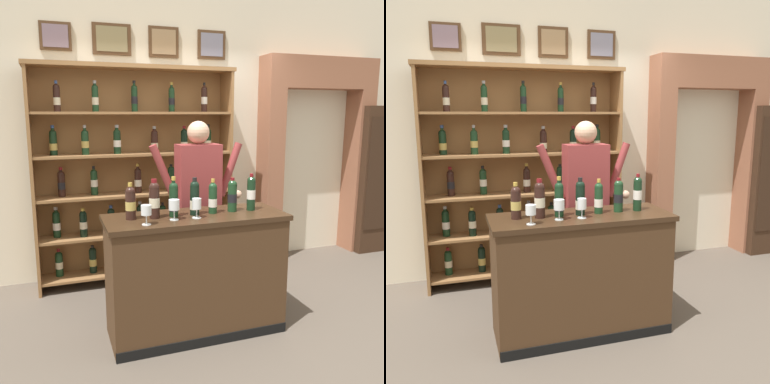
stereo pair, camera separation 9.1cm
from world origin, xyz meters
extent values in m
cube|color=brown|center=(0.00, 0.00, -0.01)|extent=(14.00, 14.00, 0.02)
cube|color=beige|center=(0.00, 1.57, 1.62)|extent=(12.00, 0.16, 3.24)
cube|color=#4C331E|center=(-1.12, 1.48, 2.52)|extent=(0.30, 0.02, 0.27)
cube|color=slate|center=(-1.12, 1.46, 2.52)|extent=(0.24, 0.01, 0.21)
cube|color=#4C331E|center=(-0.58, 1.48, 2.52)|extent=(0.39, 0.02, 0.31)
cube|color=olive|center=(-0.58, 1.46, 2.52)|extent=(0.31, 0.01, 0.25)
cube|color=#4C331E|center=(-0.03, 1.48, 2.52)|extent=(0.33, 0.02, 0.32)
cube|color=#927552|center=(-0.03, 1.46, 2.52)|extent=(0.26, 0.01, 0.25)
cube|color=#4C331E|center=(0.52, 1.48, 2.52)|extent=(0.32, 0.02, 0.30)
cube|color=slate|center=(0.52, 1.46, 2.52)|extent=(0.26, 0.01, 0.24)
cube|color=olive|center=(-1.42, 1.22, 1.12)|extent=(0.03, 0.32, 2.24)
cube|color=olive|center=(0.60, 1.22, 1.12)|extent=(0.03, 0.32, 2.24)
cube|color=olive|center=(-0.41, 1.37, 1.12)|extent=(2.05, 0.02, 2.24)
cube|color=olive|center=(-0.41, 1.22, 0.12)|extent=(1.99, 0.30, 0.03)
cylinder|color=#19381E|center=(-1.22, 1.26, 0.24)|extent=(0.08, 0.08, 0.22)
sphere|color=#19381E|center=(-1.22, 1.26, 0.35)|extent=(0.07, 0.07, 0.07)
cylinder|color=#19381E|center=(-1.22, 1.26, 0.38)|extent=(0.03, 0.03, 0.07)
cylinder|color=maroon|center=(-1.22, 1.26, 0.40)|extent=(0.03, 0.03, 0.03)
cylinder|color=beige|center=(-1.22, 1.26, 0.24)|extent=(0.08, 0.08, 0.07)
cylinder|color=black|center=(-0.89, 1.25, 0.24)|extent=(0.08, 0.08, 0.23)
sphere|color=black|center=(-0.89, 1.25, 0.37)|extent=(0.07, 0.07, 0.07)
cylinder|color=black|center=(-0.89, 1.25, 0.39)|extent=(0.03, 0.03, 0.06)
cylinder|color=black|center=(-0.89, 1.25, 0.41)|extent=(0.03, 0.03, 0.03)
cylinder|color=tan|center=(-0.89, 1.25, 0.24)|extent=(0.08, 0.08, 0.07)
cylinder|color=black|center=(-0.59, 1.22, 0.24)|extent=(0.08, 0.08, 0.22)
sphere|color=black|center=(-0.59, 1.22, 0.36)|extent=(0.07, 0.07, 0.07)
cylinder|color=black|center=(-0.59, 1.22, 0.39)|extent=(0.03, 0.03, 0.07)
cylinder|color=black|center=(-0.59, 1.22, 0.41)|extent=(0.03, 0.03, 0.03)
cylinder|color=beige|center=(-0.59, 1.22, 0.22)|extent=(0.08, 0.08, 0.07)
cylinder|color=#19381E|center=(-0.21, 1.19, 0.24)|extent=(0.08, 0.08, 0.22)
sphere|color=#19381E|center=(-0.21, 1.19, 0.35)|extent=(0.07, 0.07, 0.07)
cylinder|color=#19381E|center=(-0.21, 1.19, 0.37)|extent=(0.03, 0.03, 0.06)
cylinder|color=maroon|center=(-0.21, 1.19, 0.39)|extent=(0.04, 0.04, 0.03)
cylinder|color=silver|center=(-0.21, 1.19, 0.21)|extent=(0.08, 0.08, 0.07)
cylinder|color=black|center=(0.07, 1.21, 0.24)|extent=(0.08, 0.08, 0.23)
sphere|color=black|center=(0.07, 1.21, 0.36)|extent=(0.07, 0.07, 0.07)
cylinder|color=black|center=(0.07, 1.21, 0.40)|extent=(0.03, 0.03, 0.08)
cylinder|color=black|center=(0.07, 1.21, 0.42)|extent=(0.04, 0.04, 0.03)
cylinder|color=beige|center=(0.07, 1.21, 0.24)|extent=(0.08, 0.08, 0.07)
cylinder|color=black|center=(0.43, 1.25, 0.24)|extent=(0.08, 0.08, 0.22)
sphere|color=black|center=(0.43, 1.25, 0.35)|extent=(0.07, 0.07, 0.07)
cylinder|color=black|center=(0.43, 1.25, 0.38)|extent=(0.03, 0.03, 0.07)
cylinder|color=black|center=(0.43, 1.25, 0.41)|extent=(0.04, 0.04, 0.03)
cylinder|color=tan|center=(0.43, 1.25, 0.24)|extent=(0.08, 0.08, 0.07)
cube|color=olive|center=(-0.41, 1.22, 0.53)|extent=(1.99, 0.30, 0.02)
cylinder|color=black|center=(-1.22, 1.26, 0.66)|extent=(0.07, 0.07, 0.23)
sphere|color=black|center=(-1.22, 1.26, 0.78)|extent=(0.07, 0.07, 0.07)
cylinder|color=black|center=(-1.22, 1.26, 0.81)|extent=(0.03, 0.03, 0.08)
cylinder|color=#99999E|center=(-1.22, 1.26, 0.84)|extent=(0.04, 0.04, 0.03)
cylinder|color=silver|center=(-1.22, 1.26, 0.66)|extent=(0.08, 0.08, 0.07)
cylinder|color=black|center=(-0.97, 1.19, 0.66)|extent=(0.07, 0.07, 0.23)
sphere|color=black|center=(-0.97, 1.19, 0.78)|extent=(0.07, 0.07, 0.07)
cylinder|color=black|center=(-0.97, 1.19, 0.80)|extent=(0.03, 0.03, 0.07)
cylinder|color=#B79338|center=(-0.97, 1.19, 0.83)|extent=(0.04, 0.04, 0.03)
cylinder|color=beige|center=(-0.97, 1.19, 0.66)|extent=(0.08, 0.08, 0.07)
cylinder|color=black|center=(-0.68, 1.20, 0.66)|extent=(0.07, 0.07, 0.23)
sphere|color=black|center=(-0.68, 1.20, 0.78)|extent=(0.07, 0.07, 0.07)
cylinder|color=black|center=(-0.68, 1.20, 0.81)|extent=(0.03, 0.03, 0.07)
cylinder|color=navy|center=(-0.68, 1.20, 0.83)|extent=(0.03, 0.03, 0.03)
cylinder|color=silver|center=(-0.68, 1.20, 0.65)|extent=(0.08, 0.08, 0.07)
cylinder|color=black|center=(-0.38, 1.22, 0.66)|extent=(0.07, 0.07, 0.23)
sphere|color=black|center=(-0.38, 1.22, 0.79)|extent=(0.07, 0.07, 0.07)
cylinder|color=black|center=(-0.38, 1.22, 0.82)|extent=(0.03, 0.03, 0.08)
cylinder|color=#99999E|center=(-0.38, 1.22, 0.85)|extent=(0.04, 0.04, 0.03)
cylinder|color=silver|center=(-0.38, 1.22, 0.67)|extent=(0.08, 0.08, 0.08)
cylinder|color=black|center=(-0.14, 1.20, 0.66)|extent=(0.07, 0.07, 0.22)
sphere|color=black|center=(-0.14, 1.20, 0.77)|extent=(0.07, 0.07, 0.07)
cylinder|color=black|center=(-0.14, 1.20, 0.80)|extent=(0.03, 0.03, 0.07)
cylinder|color=black|center=(-0.14, 1.20, 0.82)|extent=(0.03, 0.03, 0.03)
cylinder|color=silver|center=(-0.14, 1.20, 0.67)|extent=(0.08, 0.08, 0.07)
cylinder|color=black|center=(0.14, 1.19, 0.66)|extent=(0.07, 0.07, 0.23)
sphere|color=black|center=(0.14, 1.19, 0.78)|extent=(0.07, 0.07, 0.07)
cylinder|color=black|center=(0.14, 1.19, 0.81)|extent=(0.03, 0.03, 0.07)
cylinder|color=#B79338|center=(0.14, 1.19, 0.84)|extent=(0.04, 0.04, 0.03)
cylinder|color=silver|center=(0.14, 1.19, 0.63)|extent=(0.08, 0.08, 0.07)
cylinder|color=black|center=(0.43, 1.24, 0.66)|extent=(0.07, 0.07, 0.24)
sphere|color=black|center=(0.43, 1.24, 0.79)|extent=(0.07, 0.07, 0.07)
cylinder|color=black|center=(0.43, 1.24, 0.82)|extent=(0.03, 0.03, 0.07)
cylinder|color=#B79338|center=(0.43, 1.24, 0.84)|extent=(0.04, 0.04, 0.03)
cylinder|color=silver|center=(0.43, 1.24, 0.65)|extent=(0.08, 0.08, 0.08)
cube|color=olive|center=(-0.41, 1.22, 0.95)|extent=(1.99, 0.30, 0.02)
cylinder|color=black|center=(-1.15, 1.26, 1.07)|extent=(0.07, 0.07, 0.22)
sphere|color=black|center=(-1.15, 1.26, 1.18)|extent=(0.07, 0.07, 0.07)
cylinder|color=black|center=(-1.15, 1.26, 1.21)|extent=(0.03, 0.03, 0.07)
cylinder|color=maroon|center=(-1.15, 1.26, 1.24)|extent=(0.03, 0.03, 0.03)
cylinder|color=black|center=(-1.15, 1.26, 1.07)|extent=(0.07, 0.07, 0.07)
cylinder|color=#19381E|center=(-0.84, 1.25, 1.07)|extent=(0.07, 0.07, 0.22)
sphere|color=#19381E|center=(-0.84, 1.25, 1.18)|extent=(0.07, 0.07, 0.07)
cylinder|color=#19381E|center=(-0.84, 1.25, 1.21)|extent=(0.03, 0.03, 0.07)
cylinder|color=black|center=(-0.84, 1.25, 1.24)|extent=(0.03, 0.03, 0.03)
cylinder|color=silver|center=(-0.84, 1.25, 1.08)|extent=(0.07, 0.07, 0.07)
cylinder|color=black|center=(-0.39, 1.22, 1.07)|extent=(0.07, 0.07, 0.22)
sphere|color=black|center=(-0.39, 1.22, 1.18)|extent=(0.07, 0.07, 0.07)
cylinder|color=black|center=(-0.39, 1.22, 1.22)|extent=(0.03, 0.03, 0.08)
cylinder|color=#B79338|center=(-0.39, 1.22, 1.25)|extent=(0.03, 0.03, 0.03)
cylinder|color=silver|center=(-0.39, 1.22, 1.06)|extent=(0.07, 0.07, 0.07)
cylinder|color=black|center=(-0.04, 1.20, 1.07)|extent=(0.07, 0.07, 0.22)
sphere|color=black|center=(-0.04, 1.20, 1.19)|extent=(0.07, 0.07, 0.07)
cylinder|color=black|center=(-0.04, 1.20, 1.21)|extent=(0.03, 0.03, 0.06)
cylinder|color=black|center=(-0.04, 1.20, 1.23)|extent=(0.03, 0.03, 0.03)
cylinder|color=black|center=(-0.04, 1.20, 1.04)|extent=(0.07, 0.07, 0.07)
cylinder|color=black|center=(0.35, 1.22, 1.07)|extent=(0.07, 0.07, 0.23)
sphere|color=black|center=(0.35, 1.22, 1.19)|extent=(0.07, 0.07, 0.07)
cylinder|color=black|center=(0.35, 1.22, 1.23)|extent=(0.03, 0.03, 0.08)
cylinder|color=#99999E|center=(0.35, 1.22, 1.26)|extent=(0.04, 0.04, 0.03)
cylinder|color=beige|center=(0.35, 1.22, 1.07)|extent=(0.07, 0.07, 0.07)
cube|color=olive|center=(-0.41, 1.22, 1.36)|extent=(1.99, 0.30, 0.02)
cylinder|color=black|center=(-1.21, 1.26, 1.48)|extent=(0.07, 0.07, 0.20)
sphere|color=black|center=(-1.21, 1.26, 1.58)|extent=(0.07, 0.07, 0.07)
cylinder|color=black|center=(-1.21, 1.26, 1.62)|extent=(0.03, 0.03, 0.08)
cylinder|color=navy|center=(-1.21, 1.26, 1.65)|extent=(0.03, 0.03, 0.03)
cylinder|color=tan|center=(-1.21, 1.26, 1.45)|extent=(0.07, 0.07, 0.06)
cylinder|color=#19381E|center=(-0.91, 1.19, 1.48)|extent=(0.07, 0.07, 0.20)
sphere|color=#19381E|center=(-0.91, 1.19, 1.58)|extent=(0.07, 0.07, 0.07)
cylinder|color=#19381E|center=(-0.91, 1.19, 1.62)|extent=(0.03, 0.03, 0.08)
cylinder|color=#99999E|center=(-0.91, 1.19, 1.65)|extent=(0.03, 0.03, 0.03)
cylinder|color=tan|center=(-0.91, 1.19, 1.47)|extent=(0.07, 0.07, 0.06)
cylinder|color=black|center=(-0.60, 1.19, 1.48)|extent=(0.07, 0.07, 0.20)
sphere|color=black|center=(-0.60, 1.19, 1.59)|extent=(0.07, 0.07, 0.07)
cylinder|color=black|center=(-0.60, 1.19, 1.62)|extent=(0.03, 0.03, 0.08)
cylinder|color=#99999E|center=(-0.60, 1.19, 1.65)|extent=(0.04, 0.04, 0.03)
cylinder|color=silver|center=(-0.60, 1.19, 1.48)|extent=(0.07, 0.07, 0.07)
cylinder|color=black|center=(-0.21, 1.23, 1.47)|extent=(0.07, 0.07, 0.19)
sphere|color=black|center=(-0.21, 1.23, 1.57)|extent=(0.07, 0.07, 0.07)
cylinder|color=black|center=(-0.21, 1.23, 1.60)|extent=(0.03, 0.03, 0.08)
cylinder|color=#99999E|center=(-0.21, 1.23, 1.63)|extent=(0.04, 0.04, 0.03)
cylinder|color=beige|center=(-0.21, 1.23, 1.44)|extent=(0.07, 0.07, 0.06)
cylinder|color=black|center=(0.11, 1.21, 1.47)|extent=(0.07, 0.07, 0.19)
sphere|color=black|center=(0.11, 1.21, 1.57)|extent=(0.07, 0.07, 0.07)
cylinder|color=black|center=(0.11, 1.21, 1.60)|extent=(0.03, 0.03, 0.07)
cylinder|color=maroon|center=(0.11, 1.21, 1.63)|extent=(0.03, 0.03, 0.03)
cylinder|color=beige|center=(0.11, 1.21, 1.45)|extent=(0.07, 0.07, 0.06)
cylinder|color=black|center=(0.39, 1.24, 1.47)|extent=(0.07, 0.07, 0.20)
sphere|color=black|center=(0.39, 1.24, 1.58)|extent=(0.07, 0.07, 0.07)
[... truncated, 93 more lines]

